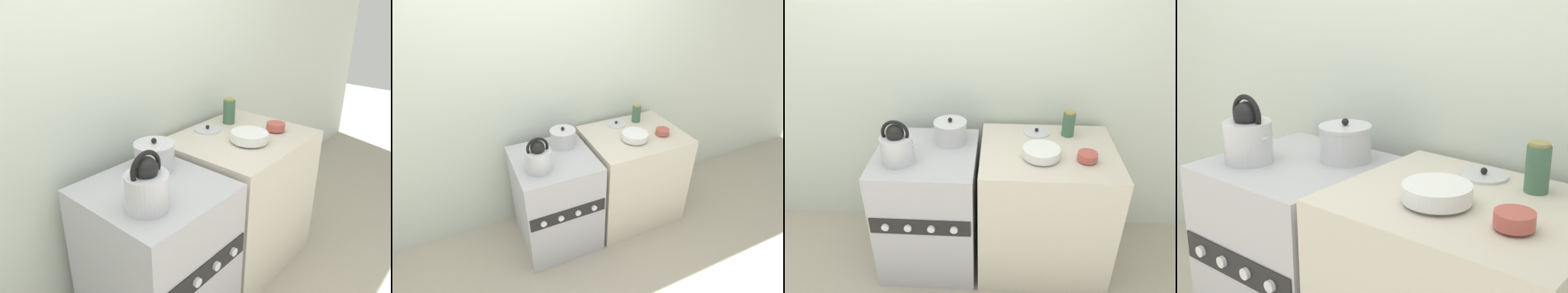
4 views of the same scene
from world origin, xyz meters
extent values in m
plane|color=#B2A893|center=(0.00, 0.00, 0.00)|extent=(12.00, 12.00, 0.00)
cube|color=silver|center=(0.00, 0.74, 1.25)|extent=(7.00, 0.06, 2.50)
cube|color=#B2B2B7|center=(0.00, 0.31, 0.42)|extent=(0.62, 0.63, 0.85)
cube|color=black|center=(0.00, 0.00, 0.52)|extent=(0.59, 0.01, 0.11)
cylinder|color=silver|center=(-0.20, -0.01, 0.52)|extent=(0.04, 0.02, 0.04)
cylinder|color=silver|center=(-0.07, -0.01, 0.52)|extent=(0.04, 0.02, 0.04)
cylinder|color=silver|center=(0.07, -0.01, 0.52)|extent=(0.04, 0.02, 0.04)
cylinder|color=silver|center=(0.20, -0.01, 0.52)|extent=(0.04, 0.02, 0.04)
cube|color=beige|center=(0.75, 0.34, 0.44)|extent=(0.82, 0.67, 0.87)
cylinder|color=silver|center=(-0.14, 0.20, 0.93)|extent=(0.19, 0.19, 0.16)
sphere|color=black|center=(-0.14, 0.20, 1.03)|extent=(0.10, 0.10, 0.10)
torus|color=black|center=(-0.14, 0.20, 1.03)|extent=(0.16, 0.02, 0.16)
cone|color=silver|center=(-0.05, 0.20, 0.95)|extent=(0.09, 0.04, 0.07)
cylinder|color=silver|center=(0.14, 0.45, 0.91)|extent=(0.20, 0.20, 0.13)
cylinder|color=silver|center=(0.14, 0.45, 0.98)|extent=(0.21, 0.21, 0.01)
sphere|color=black|center=(0.14, 0.45, 1.00)|extent=(0.03, 0.03, 0.03)
cylinder|color=white|center=(0.69, 0.25, 0.88)|extent=(0.10, 0.10, 0.01)
cylinder|color=white|center=(0.69, 0.25, 0.91)|extent=(0.21, 0.21, 0.05)
cylinder|color=#B75147|center=(0.95, 0.22, 0.88)|extent=(0.05, 0.05, 0.01)
cylinder|color=#B75147|center=(0.95, 0.22, 0.90)|extent=(0.11, 0.11, 0.04)
cylinder|color=#3F664C|center=(0.88, 0.53, 0.95)|extent=(0.08, 0.08, 0.15)
cylinder|color=#998C4C|center=(0.88, 0.53, 1.03)|extent=(0.07, 0.07, 0.01)
cylinder|color=silver|center=(0.69, 0.55, 0.88)|extent=(0.17, 0.17, 0.01)
sphere|color=black|center=(0.69, 0.55, 0.89)|extent=(0.02, 0.02, 0.02)
camera|label=1|loc=(-1.04, -0.85, 1.73)|focal=35.00mm
camera|label=2|loc=(-0.57, -1.58, 2.14)|focal=28.00mm
camera|label=3|loc=(0.45, -1.65, 2.05)|focal=35.00mm
camera|label=4|loc=(1.50, -1.06, 1.51)|focal=50.00mm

